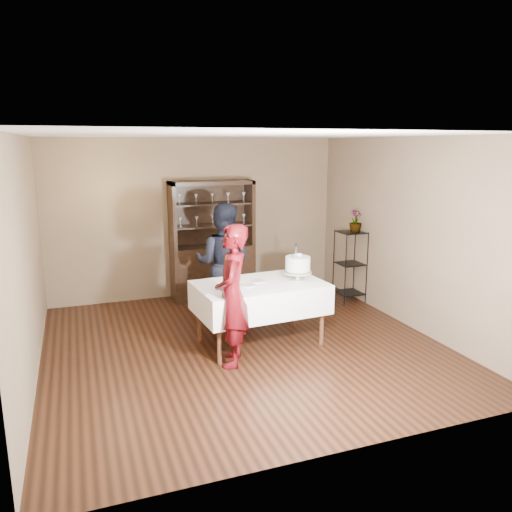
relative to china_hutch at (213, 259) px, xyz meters
The scene contains 14 objects.
floor 2.36m from the china_hutch, 95.08° to the right, with size 5.00×5.00×0.00m, color black.
ceiling 3.04m from the china_hutch, 95.08° to the right, with size 5.00×5.00×0.00m, color white.
back_wall 0.76m from the china_hutch, 128.88° to the left, with size 5.00×0.02×2.70m, color brown.
wall_left 3.58m from the china_hutch, 140.17° to the right, with size 0.02×5.00×2.70m, color brown.
wall_right 3.29m from the china_hutch, 44.39° to the right, with size 0.02×5.00×2.70m, color brown.
china_hutch is the anchor object (origin of this frame).
plant_etagere 2.33m from the china_hutch, 26.83° to the right, with size 0.42×0.42×1.20m.
cake_table 2.24m from the china_hutch, 89.22° to the right, with size 1.72×1.13×0.83m.
woman 2.77m from the china_hutch, 100.34° to the right, with size 0.62×0.41×1.70m, color #3B0512.
man 1.27m from the china_hutch, 97.75° to the right, with size 0.86×0.67×1.77m, color black.
cake 2.38m from the china_hutch, 76.45° to the right, with size 0.40×0.40×0.51m.
plate_near 2.32m from the china_hutch, 94.01° to the right, with size 0.20×0.20×0.01m, color beige.
plate_far 2.16m from the china_hutch, 89.04° to the right, with size 0.20×0.20×0.01m, color beige.
potted_plant 2.49m from the china_hutch, 27.21° to the right, with size 0.20×0.20×0.36m, color #497136.
Camera 1 is at (-1.96, -5.84, 2.59)m, focal length 35.00 mm.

